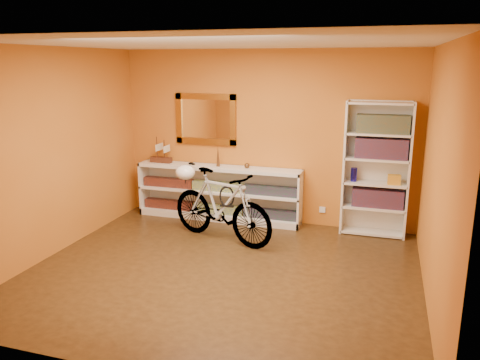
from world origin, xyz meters
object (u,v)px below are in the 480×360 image
(bicycle, at_px, (221,206))
(helmet, at_px, (185,172))
(console_unit, at_px, (218,193))
(bookcase, at_px, (376,170))

(bicycle, distance_m, helmet, 0.75)
(helmet, bearing_deg, bicycle, -19.11)
(console_unit, height_order, helmet, helmet)
(bicycle, height_order, helmet, bicycle)
(console_unit, distance_m, bicycle, 0.94)
(bicycle, relative_size, helmet, 6.06)
(bookcase, height_order, helmet, bookcase)
(console_unit, distance_m, helmet, 0.84)
(bookcase, height_order, bicycle, bookcase)
(bookcase, bearing_deg, console_unit, -179.39)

